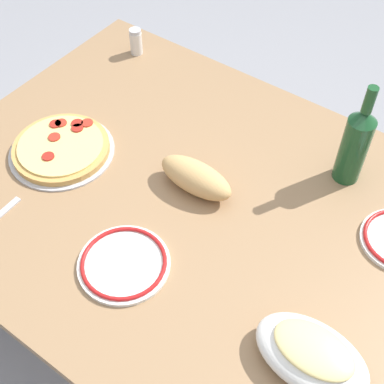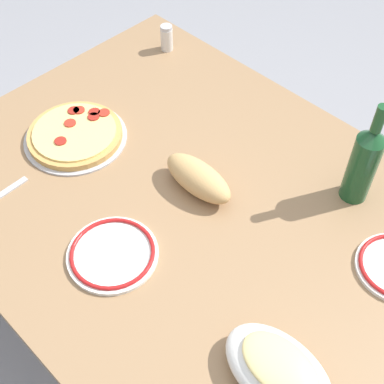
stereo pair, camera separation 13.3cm
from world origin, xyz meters
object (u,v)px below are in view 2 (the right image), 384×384
at_px(wine_bottle, 364,163).
at_px(bread_loaf, 198,178).
at_px(side_plate_near, 113,254).
at_px(pepperoni_pizza, 75,135).
at_px(dining_table, 192,223).
at_px(spice_shaker, 167,38).
at_px(baked_pasta_dish, 278,370).

xyz_separation_m(wine_bottle, bread_loaf, (0.30, 0.26, -0.08)).
xyz_separation_m(wine_bottle, side_plate_near, (0.29, 0.55, -0.11)).
distance_m(pepperoni_pizza, side_plate_near, 0.42).
height_order(dining_table, pepperoni_pizza, pepperoni_pizza).
distance_m(bread_loaf, spice_shaker, 0.62).
relative_size(baked_pasta_dish, side_plate_near, 1.12).
height_order(pepperoni_pizza, spice_shaker, spice_shaker).
bearing_deg(dining_table, pepperoni_pizza, 10.52).
height_order(dining_table, side_plate_near, side_plate_near).
relative_size(baked_pasta_dish, wine_bottle, 0.82).
xyz_separation_m(wine_bottle, spice_shaker, (0.79, -0.10, -0.07)).
distance_m(dining_table, side_plate_near, 0.27).
height_order(bread_loaf, spice_shaker, spice_shaker).
height_order(dining_table, spice_shaker, spice_shaker).
distance_m(wine_bottle, bread_loaf, 0.40).
distance_m(side_plate_near, spice_shaker, 0.82).
relative_size(dining_table, pepperoni_pizza, 4.83).
height_order(dining_table, bread_loaf, bread_loaf).
height_order(side_plate_near, bread_loaf, bread_loaf).
xyz_separation_m(dining_table, wine_bottle, (-0.28, -0.30, 0.22)).
height_order(wine_bottle, side_plate_near, wine_bottle).
distance_m(baked_pasta_dish, bread_loaf, 0.52).
bearing_deg(side_plate_near, pepperoni_pizza, -25.39).
distance_m(wine_bottle, spice_shaker, 0.80).
bearing_deg(side_plate_near, bread_loaf, -89.30).
xyz_separation_m(dining_table, baked_pasta_dish, (-0.44, 0.21, 0.14)).
xyz_separation_m(side_plate_near, spice_shaker, (0.50, -0.65, 0.03)).
distance_m(pepperoni_pizza, bread_loaf, 0.39).
relative_size(dining_table, side_plate_near, 6.46).
bearing_deg(pepperoni_pizza, wine_bottle, -150.70).
bearing_deg(pepperoni_pizza, dining_table, -169.48).
distance_m(dining_table, spice_shaker, 0.67).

